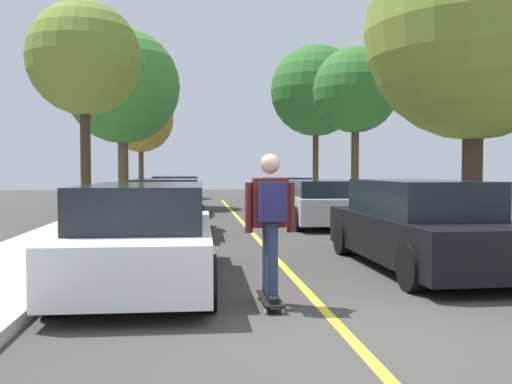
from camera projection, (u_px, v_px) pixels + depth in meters
The scene contains 16 objects.
ground at pixel (349, 337), 5.27m from camera, with size 80.00×80.00×0.00m, color #3D3A38.
center_line at pixel (282, 265), 9.24m from camera, with size 0.12×39.20×0.01m, color gold.
parked_car_left_nearest at pixel (146, 234), 7.73m from camera, with size 1.97×4.69×1.39m.
parked_car_left_near at pixel (166, 207), 13.62m from camera, with size 1.91×4.19×1.36m.
parked_car_left_far at pixel (175, 195), 19.99m from camera, with size 1.92×4.37×1.36m.
parked_car_right_nearest at pixel (419, 226), 8.88m from camera, with size 1.85×4.63×1.42m.
parked_car_right_near at pixel (320, 203), 15.76m from camera, with size 2.03×4.41×1.29m.
parked_car_right_far at pixel (285, 193), 21.85m from camera, with size 1.89×4.54×1.29m.
street_tree_left_nearest at pixel (84, 59), 14.84m from camera, with size 3.05×3.05×5.96m.
street_tree_left_near at pixel (122, 87), 22.82m from camera, with size 4.72×4.72×7.25m.
street_tree_left_far at pixel (141, 120), 30.71m from camera, with size 3.61×3.61×6.04m.
street_tree_right_nearest at pixel (474, 32), 11.51m from camera, with size 4.54×4.54×6.60m.
street_tree_right_near at pixel (355, 91), 19.95m from camera, with size 3.09×3.09×5.87m.
street_tree_right_far at pixel (316, 91), 26.39m from camera, with size 4.34×4.34×7.40m.
skateboard at pixel (270, 299), 6.44m from camera, with size 0.22×0.84×0.10m.
skateboarder at pixel (270, 217), 6.36m from camera, with size 0.58×0.70×1.67m.
Camera 1 is at (-1.46, -5.08, 1.59)m, focal length 38.82 mm.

